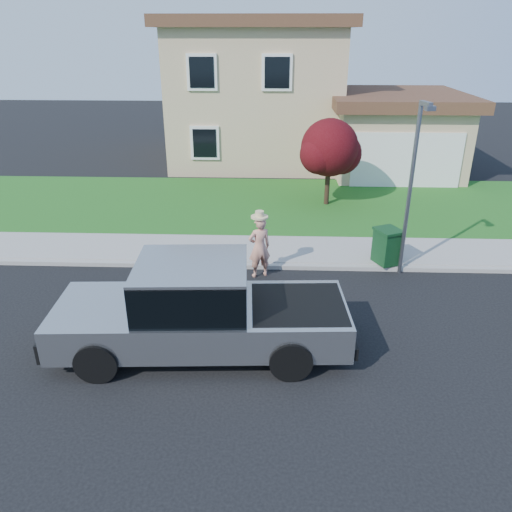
{
  "coord_description": "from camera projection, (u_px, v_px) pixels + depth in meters",
  "views": [
    {
      "loc": [
        0.97,
        -10.0,
        6.23
      ],
      "look_at": [
        0.55,
        1.08,
        1.2
      ],
      "focal_mm": 35.0,
      "sensor_mm": 36.0,
      "label": 1
    }
  ],
  "objects": [
    {
      "name": "pickup_truck",
      "position": [
        200.0,
        311.0,
        10.28
      ],
      "size": [
        6.28,
        2.49,
        2.03
      ],
      "rotation": [
        0.0,
        0.0,
        0.05
      ],
      "color": "black",
      "rests_on": "ground"
    },
    {
      "name": "woman",
      "position": [
        259.0,
        246.0,
        13.5
      ],
      "size": [
        0.74,
        0.62,
        1.9
      ],
      "rotation": [
        0.0,
        0.0,
        3.53
      ],
      "color": "#E4977D",
      "rests_on": "ground"
    },
    {
      "name": "ornamental_tree",
      "position": [
        330.0,
        150.0,
        18.47
      ],
      "size": [
        2.36,
        2.13,
        3.24
      ],
      "color": "black",
      "rests_on": "lawn"
    },
    {
      "name": "ground",
      "position": [
        231.0,
        321.0,
        11.71
      ],
      "size": [
        80.0,
        80.0,
        0.0
      ],
      "primitive_type": "plane",
      "color": "black",
      "rests_on": "ground"
    },
    {
      "name": "street_lamp",
      "position": [
        412.0,
        181.0,
        12.9
      ],
      "size": [
        0.28,
        0.61,
        4.68
      ],
      "rotation": [
        0.0,
        0.0,
        0.2
      ],
      "color": "slate",
      "rests_on": "ground"
    },
    {
      "name": "trash_bin",
      "position": [
        387.0,
        246.0,
        14.11
      ],
      "size": [
        0.87,
        0.91,
        1.02
      ],
      "rotation": [
        0.0,
        0.0,
        0.44
      ],
      "color": "#0E3417",
      "rests_on": "sidewalk"
    },
    {
      "name": "lawn",
      "position": [
        275.0,
        204.0,
        19.39
      ],
      "size": [
        40.0,
        7.0,
        0.1
      ],
      "primitive_type": "cube",
      "color": "#194D16",
      "rests_on": "ground"
    },
    {
      "name": "curb",
      "position": [
        274.0,
        266.0,
        14.29
      ],
      "size": [
        40.0,
        0.2,
        0.12
      ],
      "primitive_type": "cube",
      "color": "gray",
      "rests_on": "ground"
    },
    {
      "name": "house",
      "position": [
        283.0,
        97.0,
        25.26
      ],
      "size": [
        14.0,
        11.3,
        6.85
      ],
      "color": "tan",
      "rests_on": "ground"
    },
    {
      "name": "sidewalk",
      "position": [
        274.0,
        250.0,
        15.28
      ],
      "size": [
        40.0,
        2.0,
        0.15
      ],
      "primitive_type": "cube",
      "color": "gray",
      "rests_on": "ground"
    }
  ]
}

